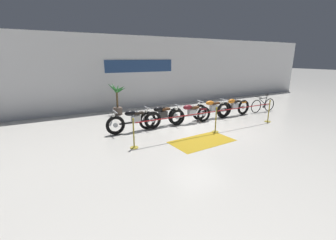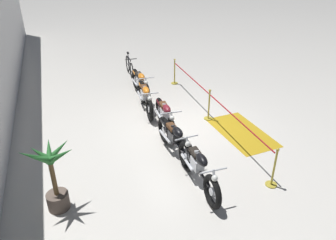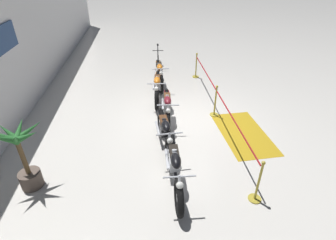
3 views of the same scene
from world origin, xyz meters
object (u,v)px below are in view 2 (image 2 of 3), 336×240
at_px(bicycle, 130,67).
at_px(stanchion_mid_right, 175,75).
at_px(motorcycle_maroon_2, 165,116).
at_px(stanchion_far_left, 230,119).
at_px(motorcycle_orange_4, 141,83).
at_px(motorcycle_black_1, 175,140).
at_px(floor_banner, 242,132).
at_px(motorcycle_orange_3, 145,97).
at_px(potted_palm_left_of_row, 53,177).
at_px(motorcycle_black_0, 198,167).
at_px(stanchion_mid_left, 209,109).

height_order(bicycle, stanchion_mid_right, stanchion_mid_right).
relative_size(motorcycle_maroon_2, stanchion_far_left, 0.31).
bearing_deg(bicycle, motorcycle_orange_4, 177.74).
relative_size(motorcycle_black_1, stanchion_far_left, 0.33).
xyz_separation_m(motorcycle_black_1, stanchion_far_left, (0.18, -1.75, 0.20)).
bearing_deg(bicycle, floor_banner, -159.99).
bearing_deg(motorcycle_orange_3, potted_palm_left_of_row, 141.87).
bearing_deg(motorcycle_black_0, potted_palm_left_of_row, 85.78).
bearing_deg(stanchion_far_left, motorcycle_black_0, 132.15).
xyz_separation_m(motorcycle_maroon_2, bicycle, (4.87, -0.03, -0.08)).
height_order(motorcycle_orange_4, potted_palm_left_of_row, potted_palm_left_of_row).
xyz_separation_m(bicycle, stanchion_mid_left, (-4.70, -1.52, -0.03)).
xyz_separation_m(motorcycle_orange_3, bicycle, (3.41, -0.25, -0.09)).
height_order(motorcycle_maroon_2, motorcycle_orange_4, motorcycle_orange_4).
distance_m(motorcycle_orange_4, stanchion_mid_left, 3.01).
relative_size(motorcycle_black_1, potted_palm_left_of_row, 1.29).
bearing_deg(floor_banner, motorcycle_black_1, 96.87).
height_order(motorcycle_black_1, motorcycle_orange_3, motorcycle_black_1).
bearing_deg(stanchion_mid_right, motorcycle_maroon_2, 155.45).
relative_size(motorcycle_black_1, motorcycle_orange_3, 0.98).
relative_size(motorcycle_black_0, stanchion_far_left, 0.35).
bearing_deg(floor_banner, motorcycle_orange_4, 27.13).
relative_size(bicycle, stanchion_mid_left, 1.66).
bearing_deg(motorcycle_orange_4, motorcycle_black_0, 179.52).
bearing_deg(motorcycle_maroon_2, motorcycle_orange_4, 1.12).
xyz_separation_m(motorcycle_black_1, motorcycle_orange_4, (4.11, -0.15, -0.00)).
bearing_deg(stanchion_far_left, bicycle, 14.02).
bearing_deg(stanchion_mid_right, stanchion_mid_left, 180.00).
relative_size(motorcycle_orange_4, stanchion_mid_left, 2.12).
height_order(motorcycle_maroon_2, motorcycle_orange_3, motorcycle_orange_3).
bearing_deg(bicycle, stanchion_mid_right, -134.16).
relative_size(motorcycle_black_0, motorcycle_orange_4, 1.06).
xyz_separation_m(motorcycle_orange_4, stanchion_mid_right, (0.68, -1.60, -0.12)).
bearing_deg(bicycle, motorcycle_maroon_2, 179.62).
xyz_separation_m(motorcycle_orange_4, potted_palm_left_of_row, (-5.18, 3.24, 0.36)).
bearing_deg(stanchion_mid_left, motorcycle_maroon_2, 96.32).
bearing_deg(motorcycle_black_0, floor_banner, -52.00).
relative_size(motorcycle_black_0, motorcycle_black_1, 1.07).
bearing_deg(motorcycle_orange_3, floor_banner, -135.44).
relative_size(stanchion_far_left, stanchion_mid_right, 6.46).
bearing_deg(bicycle, potted_palm_left_of_row, 155.60).
distance_m(motorcycle_black_0, potted_palm_left_of_row, 3.23).
bearing_deg(potted_palm_left_of_row, stanchion_mid_right, -39.58).
bearing_deg(stanchion_far_left, floor_banner, -66.20).
relative_size(motorcycle_black_0, stanchion_mid_right, 2.25).
bearing_deg(motorcycle_black_1, stanchion_mid_left, -48.15).
height_order(motorcycle_orange_4, stanchion_far_left, stanchion_far_left).
xyz_separation_m(motorcycle_black_1, floor_banner, (0.45, -2.35, -0.48)).
bearing_deg(bicycle, motorcycle_orange_3, 175.83).
height_order(potted_palm_left_of_row, stanchion_far_left, potted_palm_left_of_row).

